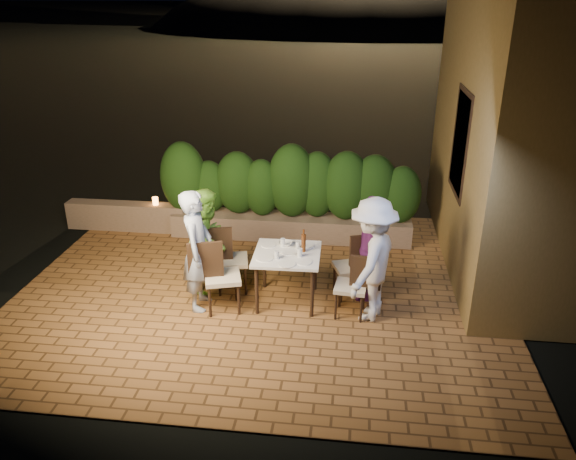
% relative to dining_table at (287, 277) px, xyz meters
% --- Properties ---
extents(ground, '(400.00, 400.00, 0.00)m').
position_rel_dining_table_xyz_m(ground, '(-0.42, -0.09, -0.40)').
color(ground, black).
rests_on(ground, ground).
extents(terrace_floor, '(7.00, 6.00, 0.15)m').
position_rel_dining_table_xyz_m(terrace_floor, '(-0.42, 0.41, -0.45)').
color(terrace_floor, brown).
rests_on(terrace_floor, ground).
extents(building_wall, '(1.60, 5.00, 5.00)m').
position_rel_dining_table_xyz_m(building_wall, '(3.18, 1.91, 2.12)').
color(building_wall, olive).
rests_on(building_wall, ground).
extents(window_pane, '(0.08, 1.00, 1.40)m').
position_rel_dining_table_xyz_m(window_pane, '(2.40, 1.41, 1.62)').
color(window_pane, black).
rests_on(window_pane, building_wall).
extents(window_frame, '(0.06, 1.15, 1.55)m').
position_rel_dining_table_xyz_m(window_frame, '(2.39, 1.41, 1.62)').
color(window_frame, black).
rests_on(window_frame, building_wall).
extents(planter, '(4.20, 0.55, 0.40)m').
position_rel_dining_table_xyz_m(planter, '(-0.22, 2.21, -0.17)').
color(planter, '#7B634E').
rests_on(planter, ground).
extents(hedge, '(4.00, 0.70, 1.10)m').
position_rel_dining_table_xyz_m(hedge, '(-0.22, 2.21, 0.57)').
color(hedge, '#17360E').
rests_on(hedge, planter).
extents(parapet, '(2.20, 0.30, 0.50)m').
position_rel_dining_table_xyz_m(parapet, '(-3.22, 2.21, -0.12)').
color(parapet, '#7B634E').
rests_on(parapet, ground).
extents(hill, '(52.00, 40.00, 22.00)m').
position_rel_dining_table_xyz_m(hill, '(1.58, 59.91, -4.38)').
color(hill, black).
rests_on(hill, ground).
extents(dining_table, '(0.92, 0.92, 0.75)m').
position_rel_dining_table_xyz_m(dining_table, '(0.00, 0.00, 0.00)').
color(dining_table, white).
rests_on(dining_table, ground).
extents(plate_nw, '(0.24, 0.24, 0.01)m').
position_rel_dining_table_xyz_m(plate_nw, '(-0.28, -0.21, 0.38)').
color(plate_nw, white).
rests_on(plate_nw, dining_table).
extents(plate_sw, '(0.21, 0.21, 0.01)m').
position_rel_dining_table_xyz_m(plate_sw, '(-0.29, 0.21, 0.38)').
color(plate_sw, white).
rests_on(plate_sw, dining_table).
extents(plate_ne, '(0.22, 0.22, 0.01)m').
position_rel_dining_table_xyz_m(plate_ne, '(0.25, -0.25, 0.38)').
color(plate_ne, white).
rests_on(plate_ne, dining_table).
extents(plate_se, '(0.22, 0.22, 0.01)m').
position_rel_dining_table_xyz_m(plate_se, '(0.24, 0.26, 0.38)').
color(plate_se, white).
rests_on(plate_se, dining_table).
extents(plate_centre, '(0.22, 0.22, 0.01)m').
position_rel_dining_table_xyz_m(plate_centre, '(0.03, 0.02, 0.38)').
color(plate_centre, white).
rests_on(plate_centre, dining_table).
extents(plate_front, '(0.23, 0.23, 0.01)m').
position_rel_dining_table_xyz_m(plate_front, '(0.04, -0.35, 0.38)').
color(plate_front, white).
rests_on(plate_front, dining_table).
extents(glass_nw, '(0.06, 0.06, 0.11)m').
position_rel_dining_table_xyz_m(glass_nw, '(-0.12, -0.18, 0.43)').
color(glass_nw, silver).
rests_on(glass_nw, dining_table).
extents(glass_sw, '(0.07, 0.07, 0.12)m').
position_rel_dining_table_xyz_m(glass_sw, '(-0.09, 0.21, 0.43)').
color(glass_sw, silver).
rests_on(glass_sw, dining_table).
extents(glass_ne, '(0.07, 0.07, 0.12)m').
position_rel_dining_table_xyz_m(glass_ne, '(0.18, -0.09, 0.43)').
color(glass_ne, silver).
rests_on(glass_ne, dining_table).
extents(glass_se, '(0.06, 0.06, 0.10)m').
position_rel_dining_table_xyz_m(glass_se, '(0.13, 0.16, 0.43)').
color(glass_se, silver).
rests_on(glass_se, dining_table).
extents(beer_bottle, '(0.06, 0.06, 0.33)m').
position_rel_dining_table_xyz_m(beer_bottle, '(0.22, 0.08, 0.54)').
color(beer_bottle, '#50260D').
rests_on(beer_bottle, dining_table).
extents(bowl, '(0.21, 0.21, 0.05)m').
position_rel_dining_table_xyz_m(bowl, '(-0.05, 0.26, 0.40)').
color(bowl, white).
rests_on(bowl, dining_table).
extents(chair_left_front, '(0.59, 0.59, 1.02)m').
position_rel_dining_table_xyz_m(chair_left_front, '(-0.84, -0.31, 0.13)').
color(chair_left_front, black).
rests_on(chair_left_front, ground).
extents(chair_left_back, '(0.54, 0.54, 0.98)m').
position_rel_dining_table_xyz_m(chair_left_back, '(-0.84, 0.24, 0.12)').
color(chair_left_back, black).
rests_on(chair_left_back, ground).
extents(chair_right_front, '(0.45, 0.45, 0.89)m').
position_rel_dining_table_xyz_m(chair_right_front, '(0.88, -0.25, 0.07)').
color(chair_right_front, black).
rests_on(chair_right_front, ground).
extents(chair_right_back, '(0.54, 0.54, 0.92)m').
position_rel_dining_table_xyz_m(chair_right_back, '(0.87, 0.28, 0.09)').
color(chair_right_back, black).
rests_on(chair_right_back, ground).
extents(diner_blue, '(0.43, 0.63, 1.69)m').
position_rel_dining_table_xyz_m(diner_blue, '(-1.18, -0.27, 0.47)').
color(diner_blue, '#A8B8D8').
rests_on(diner_blue, ground).
extents(diner_green, '(0.66, 0.80, 1.52)m').
position_rel_dining_table_xyz_m(diner_green, '(-1.17, 0.29, 0.39)').
color(diner_green, '#82CE40').
rests_on(diner_green, ground).
extents(diner_white, '(0.97, 1.24, 1.68)m').
position_rel_dining_table_xyz_m(diner_white, '(1.14, -0.26, 0.47)').
color(diner_white, white).
rests_on(diner_white, ground).
extents(diner_purple, '(0.44, 0.92, 1.53)m').
position_rel_dining_table_xyz_m(diner_purple, '(1.14, 0.27, 0.39)').
color(diner_purple, '#732A7F').
rests_on(diner_purple, ground).
extents(parapet_lamp, '(0.10, 0.10, 0.14)m').
position_rel_dining_table_xyz_m(parapet_lamp, '(-2.66, 2.21, 0.20)').
color(parapet_lamp, orange).
rests_on(parapet_lamp, parapet).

